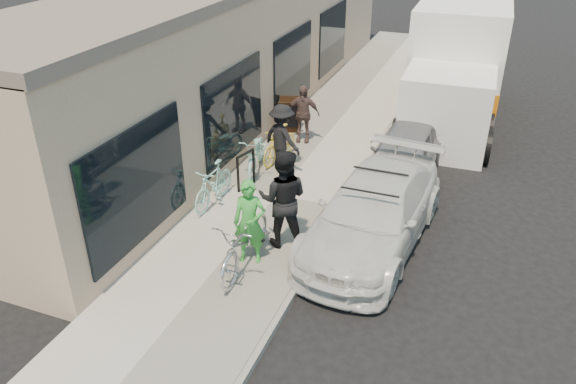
% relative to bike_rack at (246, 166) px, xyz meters
% --- Properties ---
extents(ground, '(120.00, 120.00, 0.00)m').
position_rel_bike_rack_xyz_m(ground, '(2.80, -3.11, -0.69)').
color(ground, black).
rests_on(ground, ground).
extents(sidewalk, '(3.00, 34.00, 0.15)m').
position_rel_bike_rack_xyz_m(sidewalk, '(0.80, -0.11, -0.61)').
color(sidewalk, '#ABA59A').
rests_on(sidewalk, ground).
extents(curb, '(0.12, 34.00, 0.13)m').
position_rel_bike_rack_xyz_m(curb, '(2.35, -0.11, -0.62)').
color(curb, gray).
rests_on(curb, ground).
extents(storefront, '(3.60, 20.00, 4.22)m').
position_rel_bike_rack_xyz_m(storefront, '(-2.44, 4.88, 1.44)').
color(storefront, tan).
rests_on(storefront, ground).
extents(bike_rack, '(0.20, 0.62, 0.89)m').
position_rel_bike_rack_xyz_m(bike_rack, '(0.00, 0.00, 0.00)').
color(bike_rack, black).
rests_on(bike_rack, sidewalk).
extents(sandwich_board, '(0.74, 0.74, 0.97)m').
position_rel_bike_rack_xyz_m(sandwich_board, '(-0.27, 3.50, -0.04)').
color(sandwich_board, black).
rests_on(sandwich_board, sidewalk).
extents(sedan_white, '(2.37, 4.94, 1.43)m').
position_rel_bike_rack_xyz_m(sedan_white, '(3.23, -0.99, 0.01)').
color(sedan_white, silver).
rests_on(sedan_white, ground).
extents(sedan_silver, '(1.67, 3.74, 1.25)m').
position_rel_bike_rack_xyz_m(sedan_silver, '(3.24, 2.17, -0.06)').
color(sedan_silver, '#929397').
rests_on(sedan_silver, ground).
extents(moving_truck, '(2.78, 6.97, 3.39)m').
position_rel_bike_rack_xyz_m(moving_truck, '(3.83, 6.96, 0.82)').
color(moving_truck, white).
rests_on(moving_truck, ground).
extents(tandem_bike, '(0.83, 2.14, 1.11)m').
position_rel_bike_rack_xyz_m(tandem_bike, '(1.30, -2.83, 0.02)').
color(tandem_bike, silver).
rests_on(tandem_bike, sidewalk).
extents(woman_rider, '(0.68, 0.53, 1.65)m').
position_rel_bike_rack_xyz_m(woman_rider, '(1.30, -2.61, 0.29)').
color(woman_rider, green).
rests_on(woman_rider, sidewalk).
extents(man_standing, '(1.12, 0.96, 1.99)m').
position_rel_bike_rack_xyz_m(man_standing, '(1.66, -1.87, 0.46)').
color(man_standing, black).
rests_on(man_standing, sidewalk).
extents(cruiser_bike_a, '(0.50, 1.60, 0.95)m').
position_rel_bike_rack_xyz_m(cruiser_bike_a, '(-0.33, -0.97, -0.06)').
color(cruiser_bike_a, '#96E0D2').
rests_on(cruiser_bike_a, sidewalk).
extents(cruiser_bike_b, '(1.07, 1.94, 0.96)m').
position_rel_bike_rack_xyz_m(cruiser_bike_b, '(-0.12, 0.87, -0.05)').
color(cruiser_bike_b, '#96E0D2').
rests_on(cruiser_bike_b, sidewalk).
extents(cruiser_bike_c, '(0.68, 1.58, 0.92)m').
position_rel_bike_rack_xyz_m(cruiser_bike_c, '(0.19, 1.60, -0.08)').
color(cruiser_bike_c, yellow).
rests_on(cruiser_bike_c, sidewalk).
extents(bystander_a, '(1.24, 1.00, 1.67)m').
position_rel_bike_rack_xyz_m(bystander_a, '(0.42, 1.21, 0.30)').
color(bystander_a, black).
rests_on(bystander_a, sidewalk).
extents(bystander_b, '(0.98, 0.56, 1.58)m').
position_rel_bike_rack_xyz_m(bystander_b, '(0.30, 3.02, 0.25)').
color(bystander_b, brown).
rests_on(bystander_b, sidewalk).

